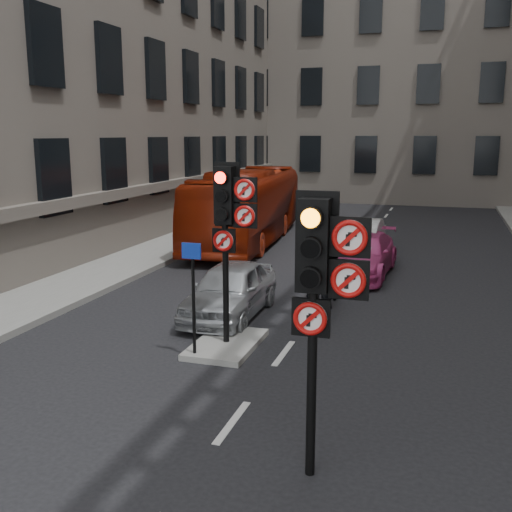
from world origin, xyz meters
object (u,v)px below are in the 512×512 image
Objects in this scene: bus_red at (247,206)px; info_sign at (193,283)px; car_pink at (361,255)px; car_white at (353,244)px; signal_near at (321,276)px; motorcyclist at (320,283)px; car_silver at (230,290)px; motorcycle at (331,287)px; signal_far at (229,214)px.

bus_red is 4.81× the size of info_sign.
bus_red reaches higher than car_pink.
car_white is at bearing 79.25° from info_sign.
motorcyclist is at bearing 101.15° from signal_near.
car_silver reaches higher than motorcycle.
info_sign reaches higher than car_pink.
info_sign is at bearing -81.26° from bus_red.
car_silver is at bearing -9.44° from motorcyclist.
motorcyclist is 0.87× the size of info_sign.
bus_red is 5.55× the size of motorcyclist.
info_sign is (-1.81, -4.38, 1.02)m from motorcycle.
car_pink is at bearing 94.86° from signal_near.
car_white is 2.47× the size of motorcyclist.
bus_red is (-3.39, 11.38, -1.27)m from signal_far.
motorcyclist is 3.54m from info_sign.
signal_far reaches higher than motorcycle.
motorcycle is at bearing -103.21° from motorcyclist.
car_silver is at bearing -139.24° from motorcycle.
info_sign is at bearing -85.06° from car_silver.
motorcyclist is (1.38, 2.17, -1.77)m from signal_far.
signal_near is 1.92× the size of motorcyclist.
motorcycle is at bearing -63.50° from bus_red.
motorcycle is at bearing -88.05° from car_white.
motorcycle is 0.75× the size of info_sign.
motorcyclist reaches higher than car_white.
car_pink is 8.29m from info_sign.
car_pink is at bearing 75.15° from info_sign.
signal_far is at bearing -98.30° from car_white.
car_silver is 1.75× the size of info_sign.
signal_near reaches higher than info_sign.
car_white is 2.14× the size of info_sign.
motorcycle is (-1.23, 7.57, -2.10)m from signal_near.
car_silver is 6.48m from car_white.
signal_near is at bearing -82.47° from car_pink.
bus_red is (-5.04, 4.22, 0.81)m from car_pink.
bus_red reaches higher than info_sign.
motorcycle is at bearing 99.21° from signal_near.
motorcyclist is at bearing -88.31° from car_white.
signal_near reaches higher than motorcycle.
car_white is (1.96, 6.18, 0.12)m from car_silver.
signal_near is 1.00× the size of signal_far.
car_pink is 5.01m from motorcyclist.
info_sign reaches higher than motorcyclist.
motorcycle is (1.37, 3.57, -2.22)m from signal_far.
signal_near is 16.54m from bus_red.
signal_far reaches higher than motorcyclist.
car_white is 9.18m from info_sign.
signal_near is 0.78× the size of car_white.
signal_near is at bearing 87.41° from motorcyclist.
bus_red is 9.19m from motorcycle.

